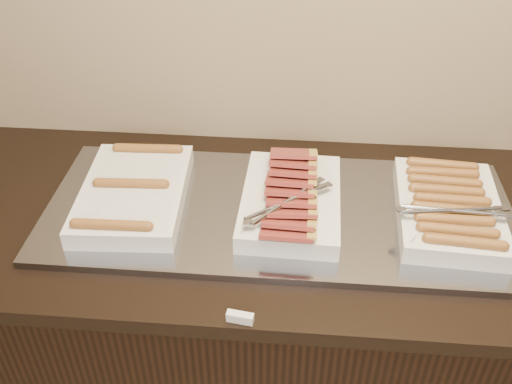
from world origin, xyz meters
TOP-DOWN VIEW (x-y plane):
  - counter at (0.00, 2.13)m, footprint 2.06×0.76m
  - warming_tray at (-0.02, 2.13)m, footprint 1.20×0.50m
  - dish_left at (-0.39, 2.13)m, footprint 0.28×0.40m
  - dish_center at (0.01, 2.13)m, footprint 0.25×0.39m
  - dish_right at (0.41, 2.13)m, footprint 0.28×0.38m
  - label_holder at (-0.08, 1.77)m, footprint 0.06×0.03m

SIDE VIEW (x-z plane):
  - counter at x=0.00m, z-range 0.00..0.90m
  - warming_tray at x=-0.02m, z-range 0.90..0.92m
  - label_holder at x=-0.08m, z-range 0.90..0.92m
  - dish_left at x=-0.39m, z-range 0.91..0.98m
  - dish_right at x=0.41m, z-range 0.91..0.99m
  - dish_center at x=0.01m, z-range 0.91..1.00m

